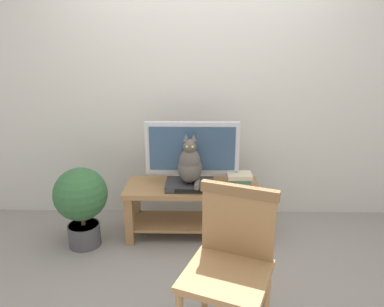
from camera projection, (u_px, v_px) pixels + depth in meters
ground_plane at (200, 274)px, 2.73m from camera, size 12.00×12.00×0.00m
back_wall at (201, 72)px, 3.37m from camera, size 7.00×0.12×2.80m
tv_stand at (192, 201)px, 3.20m from camera, size 1.16×0.46×0.47m
tv at (192, 151)px, 3.13m from camera, size 0.81×0.20×0.55m
media_box at (190, 185)px, 3.10m from camera, size 0.41×0.28×0.05m
cat at (190, 164)px, 3.03m from camera, size 0.21×0.31×0.43m
wooden_chair at (231, 256)px, 2.00m from camera, size 0.58×0.58×0.91m
book_stack at (240, 179)px, 3.15m from camera, size 0.22×0.18×0.11m
potted_plant at (81, 200)px, 3.00m from camera, size 0.44×0.44×0.69m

